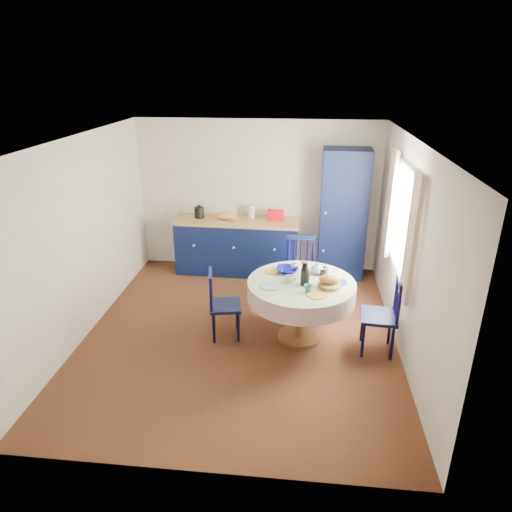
{
  "coord_description": "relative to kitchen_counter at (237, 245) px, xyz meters",
  "views": [
    {
      "loc": [
        0.74,
        -5.11,
        3.25
      ],
      "look_at": [
        0.18,
        0.2,
        1.03
      ],
      "focal_mm": 32.0,
      "sensor_mm": 36.0,
      "label": 1
    }
  ],
  "objects": [
    {
      "name": "floor",
      "position": [
        0.33,
        -1.96,
        -0.47
      ],
      "size": [
        4.5,
        4.5,
        0.0
      ],
      "primitive_type": "plane",
      "color": "black",
      "rests_on": "ground"
    },
    {
      "name": "ceiling",
      "position": [
        0.33,
        -1.96,
        2.03
      ],
      "size": [
        4.5,
        4.5,
        0.0
      ],
      "primitive_type": "plane",
      "rotation": [
        3.14,
        0.0,
        0.0
      ],
      "color": "white",
      "rests_on": "wall_back"
    },
    {
      "name": "wall_back",
      "position": [
        0.33,
        0.29,
        0.78
      ],
      "size": [
        4.0,
        0.02,
        2.5
      ],
      "primitive_type": "cube",
      "color": "white",
      "rests_on": "floor"
    },
    {
      "name": "wall_left",
      "position": [
        -1.67,
        -1.96,
        0.78
      ],
      "size": [
        0.02,
        4.5,
        2.5
      ],
      "primitive_type": "cube",
      "color": "white",
      "rests_on": "floor"
    },
    {
      "name": "wall_right",
      "position": [
        2.33,
        -1.96,
        0.78
      ],
      "size": [
        0.02,
        4.5,
        2.5
      ],
      "primitive_type": "cube",
      "color": "white",
      "rests_on": "floor"
    },
    {
      "name": "window",
      "position": [
        2.28,
        -1.66,
        1.05
      ],
      "size": [
        0.1,
        1.74,
        1.45
      ],
      "color": "white",
      "rests_on": "wall_right"
    },
    {
      "name": "kitchen_counter",
      "position": [
        0.0,
        0.0,
        0.0
      ],
      "size": [
        2.08,
        0.7,
        1.16
      ],
      "rotation": [
        0.0,
        0.0,
        -0.03
      ],
      "color": "black",
      "rests_on": "floor"
    },
    {
      "name": "pantry_cabinet",
      "position": [
        1.73,
        0.04,
        0.58
      ],
      "size": [
        0.75,
        0.55,
        2.1
      ],
      "rotation": [
        0.0,
        0.0,
        -0.02
      ],
      "color": "black",
      "rests_on": "floor"
    },
    {
      "name": "dining_table",
      "position": [
        1.1,
        -2.0,
        0.21
      ],
      "size": [
        1.33,
        1.33,
        1.09
      ],
      "color": "brown",
      "rests_on": "floor"
    },
    {
      "name": "chair_left",
      "position": [
        0.1,
        -2.03,
        -0.01
      ],
      "size": [
        0.46,
        0.47,
        0.91
      ],
      "rotation": [
        0.0,
        0.0,
        1.76
      ],
      "color": "black",
      "rests_on": "floor"
    },
    {
      "name": "chair_far",
      "position": [
        1.08,
        -1.0,
        0.03
      ],
      "size": [
        0.47,
        0.45,
        1.0
      ],
      "rotation": [
        0.0,
        0.0,
        0.05
      ],
      "color": "black",
      "rests_on": "floor"
    },
    {
      "name": "chair_right",
      "position": [
        2.08,
        -2.17,
        0.03
      ],
      "size": [
        0.46,
        0.48,
        0.99
      ],
      "rotation": [
        0.0,
        0.0,
        -1.66
      ],
      "color": "black",
      "rests_on": "floor"
    },
    {
      "name": "mug_a",
      "position": [
        0.95,
        -2.03,
        0.38
      ],
      "size": [
        0.11,
        0.11,
        0.09
      ],
      "primitive_type": "imported",
      "color": "silver",
      "rests_on": "dining_table"
    },
    {
      "name": "mug_b",
      "position": [
        1.18,
        -2.27,
        0.38
      ],
      "size": [
        0.1,
        0.1,
        0.09
      ],
      "primitive_type": "imported",
      "color": "#2C6D70",
      "rests_on": "dining_table"
    },
    {
      "name": "mug_c",
      "position": [
        1.37,
        -1.77,
        0.38
      ],
      "size": [
        0.12,
        0.12,
        0.1
      ],
      "primitive_type": "imported",
      "color": "black",
      "rests_on": "dining_table"
    },
    {
      "name": "mug_d",
      "position": [
        0.99,
        -1.64,
        0.38
      ],
      "size": [
        0.1,
        0.1,
        0.09
      ],
      "primitive_type": "imported",
      "color": "silver",
      "rests_on": "dining_table"
    },
    {
      "name": "cobalt_bowl",
      "position": [
        0.91,
        -1.74,
        0.37
      ],
      "size": [
        0.28,
        0.28,
        0.07
      ],
      "primitive_type": "imported",
      "color": "#03056A",
      "rests_on": "dining_table"
    }
  ]
}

